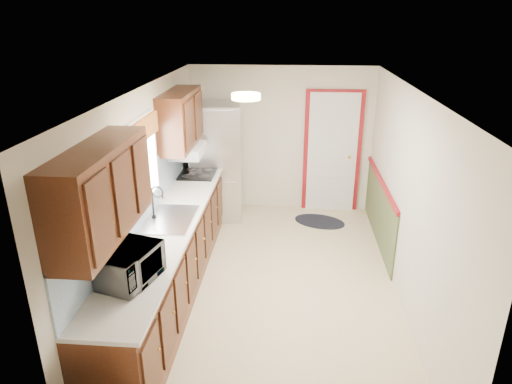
# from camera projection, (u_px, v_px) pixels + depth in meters

# --- Properties ---
(room_shell) EXTENTS (3.20, 5.20, 2.52)m
(room_shell) POSITION_uv_depth(u_px,v_px,m) (274.00, 195.00, 5.25)
(room_shell) COLOR beige
(room_shell) RESTS_ON ground
(kitchen_run) EXTENTS (0.63, 4.00, 2.20)m
(kitchen_run) POSITION_uv_depth(u_px,v_px,m) (165.00, 233.00, 5.22)
(kitchen_run) COLOR #3B1B0D
(kitchen_run) RESTS_ON ground
(back_wall_trim) EXTENTS (1.12, 2.30, 2.08)m
(back_wall_trim) POSITION_uv_depth(u_px,v_px,m) (342.00, 164.00, 7.34)
(back_wall_trim) COLOR maroon
(back_wall_trim) RESTS_ON ground
(ceiling_fixture) EXTENTS (0.30, 0.30, 0.06)m
(ceiling_fixture) POSITION_uv_depth(u_px,v_px,m) (246.00, 97.00, 4.66)
(ceiling_fixture) COLOR #FFD88C
(ceiling_fixture) RESTS_ON room_shell
(microwave) EXTENTS (0.45, 0.63, 0.38)m
(microwave) POSITION_uv_depth(u_px,v_px,m) (130.00, 262.00, 3.98)
(microwave) COLOR white
(microwave) RESTS_ON kitchen_run
(refrigerator) EXTENTS (0.86, 0.82, 1.87)m
(refrigerator) POSITION_uv_depth(u_px,v_px,m) (216.00, 162.00, 7.33)
(refrigerator) COLOR #B7B7BC
(refrigerator) RESTS_ON ground
(rug) EXTENTS (0.95, 0.78, 0.01)m
(rug) POSITION_uv_depth(u_px,v_px,m) (319.00, 221.00, 7.40)
(rug) COLOR black
(rug) RESTS_ON ground
(cooktop) EXTENTS (0.51, 0.61, 0.02)m
(cooktop) POSITION_uv_depth(u_px,v_px,m) (198.00, 173.00, 6.73)
(cooktop) COLOR black
(cooktop) RESTS_ON kitchen_run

